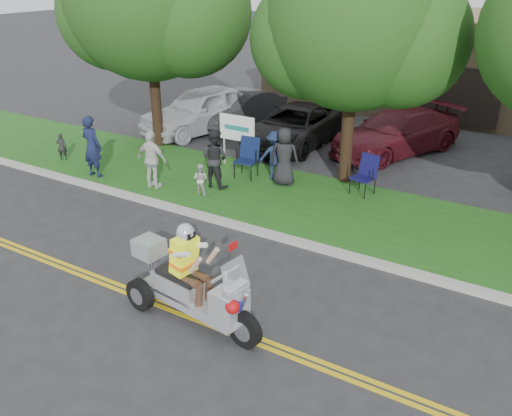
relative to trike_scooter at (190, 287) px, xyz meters
The scene contains 23 objects.
ground 1.13m from the trike_scooter, 142.69° to the left, with size 120.00×120.00×0.00m, color #28282B.
centerline_near 0.98m from the trike_scooter, behind, with size 60.00×0.10×0.01m, color gold.
centerline_far 0.99m from the trike_scooter, 169.99° to the left, with size 60.00×0.10×0.01m, color gold.
curb 3.72m from the trike_scooter, 101.28° to the left, with size 60.00×0.25×0.12m, color #A8A89E.
grass_verge 5.82m from the trike_scooter, 97.11° to the left, with size 60.00×4.00×0.10m, color #195416.
commercial_building 19.61m from the trike_scooter, 86.24° to the left, with size 18.00×8.20×4.00m.
tree_left 11.23m from the trike_scooter, 133.36° to the left, with size 6.62×5.40×7.78m.
tree_mid 8.64m from the trike_scooter, 91.21° to the left, with size 5.88×4.80×7.05m.
business_sign 8.03m from the trike_scooter, 116.85° to the left, with size 1.25×0.06×1.75m.
trike_scooter is the anchor object (origin of this frame).
lawn_chair_a 7.18m from the trike_scooter, 113.51° to the left, with size 0.70×0.72×1.19m.
lawn_chair_b 7.18m from the trike_scooter, 84.74° to the left, with size 0.71×0.73×1.11m.
spectator_adult_left 8.03m from the trike_scooter, 148.72° to the left, with size 0.68×0.45×1.87m, color #151B3B.
spectator_adult_mid 6.27m from the trike_scooter, 121.05° to the left, with size 0.82×0.64×1.70m, color black.
spectator_adult_right 6.43m from the trike_scooter, 137.00° to the left, with size 0.99×0.41×1.68m, color silver.
spectator_chair_a 7.07m from the trike_scooter, 106.77° to the left, with size 0.96×0.55×1.48m, color #182445.
spectator_chair_b 6.73m from the trike_scooter, 103.76° to the left, with size 0.84×0.54×1.71m, color black.
child_left 10.04m from the trike_scooter, 152.19° to the left, with size 0.32×0.21×0.89m, color black.
child_right 5.68m from the trike_scooter, 124.70° to the left, with size 0.44×0.34×0.90m, color #B7B8B2.
parked_car_far_left 12.28m from the trike_scooter, 125.20° to the left, with size 2.06×5.11×1.74m, color silver.
parked_car_left 12.97m from the trike_scooter, 118.64° to the left, with size 1.47×4.21×1.39m, color #2A2B2D.
parked_car_mid 10.83m from the trike_scooter, 107.27° to the left, with size 2.32×5.03×1.40m, color black.
parked_car_right 11.36m from the trike_scooter, 89.13° to the left, with size 2.08×5.11×1.48m, color #4E121C.
Camera 1 is at (6.06, -7.07, 6.05)m, focal length 38.00 mm.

